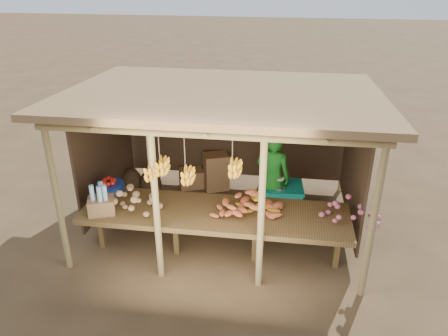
# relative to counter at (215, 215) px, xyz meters

# --- Properties ---
(ground) EXTENTS (60.00, 60.00, 0.00)m
(ground) POSITION_rel_counter_xyz_m (-0.00, 0.95, -0.74)
(ground) COLOR brown
(ground) RESTS_ON ground
(stall_structure) EXTENTS (4.70, 3.50, 2.43)m
(stall_structure) POSITION_rel_counter_xyz_m (-0.02, 1.02, 1.19)
(stall_structure) COLOR #9F8752
(stall_structure) RESTS_ON ground
(counter) EXTENTS (3.90, 1.05, 0.80)m
(counter) POSITION_rel_counter_xyz_m (0.00, 0.00, 0.00)
(counter) COLOR brown
(counter) RESTS_ON ground
(potato_heap) EXTENTS (1.07, 0.79, 0.37)m
(potato_heap) POSITION_rel_counter_xyz_m (-1.24, -0.06, 0.24)
(potato_heap) COLOR #A78356
(potato_heap) RESTS_ON counter
(sweet_potato_heap) EXTENTS (1.07, 0.82, 0.36)m
(sweet_potato_heap) POSITION_rel_counter_xyz_m (0.46, 0.05, 0.24)
(sweet_potato_heap) COLOR #C05A31
(sweet_potato_heap) RESTS_ON counter
(onion_heap) EXTENTS (0.95, 0.75, 0.36)m
(onion_heap) POSITION_rel_counter_xyz_m (1.90, 0.03, 0.24)
(onion_heap) COLOR #C6607B
(onion_heap) RESTS_ON counter
(banana_pile) EXTENTS (0.52, 0.31, 0.34)m
(banana_pile) POSITION_rel_counter_xyz_m (0.60, 0.16, 0.23)
(banana_pile) COLOR yellow
(banana_pile) RESTS_ON counter
(tomato_basin) EXTENTS (0.43, 0.43, 0.23)m
(tomato_basin) POSITION_rel_counter_xyz_m (-1.72, 0.35, 0.15)
(tomato_basin) COLOR navy
(tomato_basin) RESTS_ON counter
(bottle_box) EXTENTS (0.45, 0.40, 0.47)m
(bottle_box) POSITION_rel_counter_xyz_m (-1.61, -0.27, 0.24)
(bottle_box) COLOR olive
(bottle_box) RESTS_ON counter
(vendor) EXTENTS (0.65, 0.50, 1.60)m
(vendor) POSITION_rel_counter_xyz_m (0.79, 1.22, 0.06)
(vendor) COLOR #19711D
(vendor) RESTS_ON ground
(tarp_crate) EXTENTS (0.74, 0.65, 0.83)m
(tarp_crate) POSITION_rel_counter_xyz_m (0.96, 1.26, -0.40)
(tarp_crate) COLOR brown
(tarp_crate) RESTS_ON ground
(carton_stack) EXTENTS (1.06, 0.51, 0.73)m
(carton_stack) POSITION_rel_counter_xyz_m (-0.49, 2.15, -0.42)
(carton_stack) COLOR olive
(carton_stack) RESTS_ON ground
(burlap_sacks) EXTENTS (0.80, 0.42, 0.57)m
(burlap_sacks) POSITION_rel_counter_xyz_m (-1.75, 1.81, -0.49)
(burlap_sacks) COLOR #412E1E
(burlap_sacks) RESTS_ON ground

